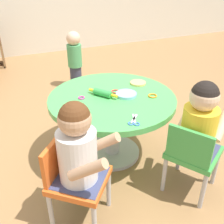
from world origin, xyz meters
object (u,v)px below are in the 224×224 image
(seated_child_right, at_px, (200,121))
(craft_table, at_px, (112,111))
(child_chair_left, at_px, (74,178))
(seated_child_left, at_px, (78,147))
(toddler_standing, at_px, (75,58))
(child_chair_right, at_px, (192,154))
(craft_scissors, at_px, (134,121))
(rolling_pin, at_px, (103,93))

(seated_child_right, bearing_deg, craft_table, 122.33)
(child_chair_left, height_order, seated_child_right, seated_child_right)
(seated_child_left, bearing_deg, craft_table, 50.56)
(seated_child_left, relative_size, toddler_standing, 0.76)
(craft_table, height_order, seated_child_left, seated_child_left)
(seated_child_left, xyz_separation_m, child_chair_right, (0.72, -0.07, -0.23))
(child_chair_right, distance_m, craft_scissors, 0.43)
(seated_child_right, distance_m, craft_scissors, 0.39)
(rolling_pin, xyz_separation_m, craft_scissors, (0.04, -0.40, -0.02))
(toddler_standing, bearing_deg, craft_scissors, -94.44)
(child_chair_right, distance_m, rolling_pin, 0.74)
(seated_child_right, bearing_deg, rolling_pin, 124.97)
(seated_child_left, bearing_deg, child_chair_left, 140.10)
(craft_table, height_order, rolling_pin, rolling_pin)
(child_chair_right, distance_m, seated_child_right, 0.23)
(toddler_standing, relative_size, craft_scissors, 4.79)
(rolling_pin, bearing_deg, seated_child_right, -55.03)
(child_chair_right, relative_size, rolling_pin, 2.69)
(craft_table, distance_m, seated_child_left, 0.65)
(child_chair_left, bearing_deg, seated_child_right, -5.28)
(rolling_pin, bearing_deg, craft_scissors, -83.68)
(child_chair_right, bearing_deg, child_chair_left, 172.88)
(child_chair_left, bearing_deg, rolling_pin, 52.91)
(child_chair_right, xyz_separation_m, toddler_standing, (-0.18, 1.97, 0.05))
(craft_table, xyz_separation_m, child_chair_left, (-0.44, -0.47, -0.09))
(toddler_standing, distance_m, craft_scissors, 1.79)
(craft_table, relative_size, child_chair_left, 1.72)
(child_chair_left, relative_size, child_chair_right, 1.00)
(craft_table, xyz_separation_m, toddler_standing, (0.12, 1.40, -0.04))
(craft_table, xyz_separation_m, child_chair_right, (0.31, -0.56, -0.09))
(seated_child_right, xyz_separation_m, toddler_standing, (-0.22, 1.95, -0.17))
(child_chair_right, height_order, seated_child_right, seated_child_right)
(child_chair_left, xyz_separation_m, seated_child_left, (0.03, -0.03, 0.23))
(child_chair_left, distance_m, child_chair_right, 0.75)
(seated_child_left, distance_m, rolling_pin, 0.63)
(child_chair_left, distance_m, toddler_standing, 1.96)
(craft_table, xyz_separation_m, seated_child_left, (-0.41, -0.49, 0.13))
(craft_scissors, bearing_deg, seated_child_right, -25.40)
(child_chair_left, bearing_deg, toddler_standing, 73.30)
(seated_child_left, distance_m, seated_child_right, 0.75)
(toddler_standing, bearing_deg, craft_table, -95.05)
(seated_child_right, bearing_deg, child_chair_left, 174.72)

